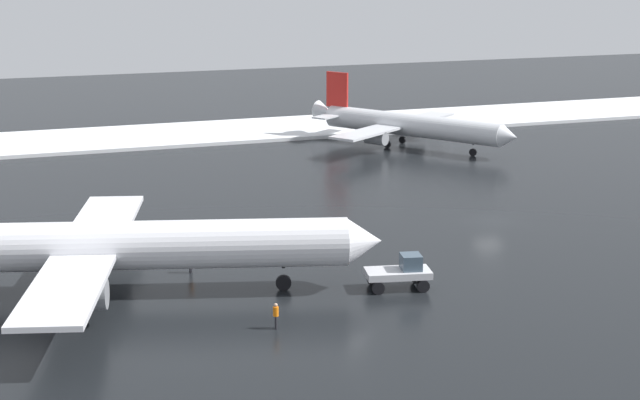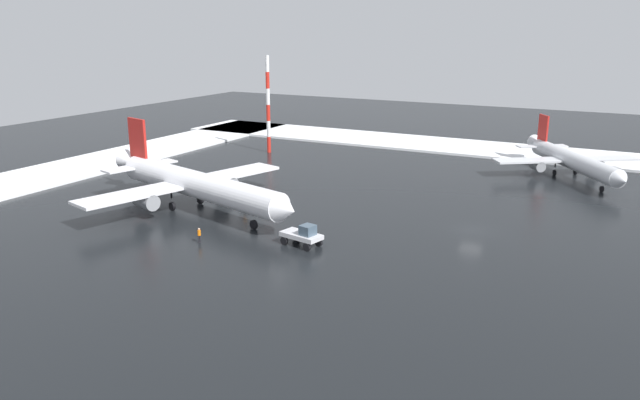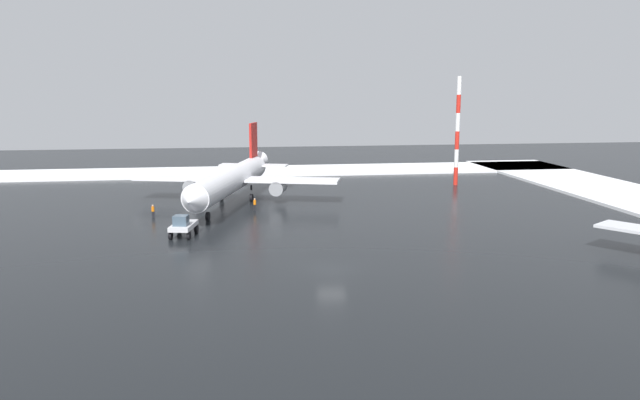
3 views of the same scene
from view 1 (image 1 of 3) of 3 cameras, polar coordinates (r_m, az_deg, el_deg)
name	(u,v)px [view 1 (image 1 of 3)]	position (r m, az deg, el deg)	size (l,w,h in m)	color
ground_plane	(490,221)	(88.68, 9.84, -1.19)	(240.00, 240.00, 0.00)	black
snow_bank_far	(311,127)	(133.46, -0.54, 4.29)	(152.00, 16.00, 0.44)	white
airplane_distant_tail	(118,246)	(69.32, -11.65, -2.61)	(35.28, 29.65, 10.65)	white
airplane_parked_portside	(407,125)	(120.37, 5.09, 4.39)	(21.34, 24.80, 8.47)	silver
pushback_tug	(401,271)	(69.84, 4.76, -4.15)	(4.94, 3.07, 2.50)	silver
ground_crew_by_nose_gear	(190,260)	(73.66, -7.55, -3.50)	(0.36, 0.36, 1.71)	black
ground_crew_near_tug	(276,314)	(62.55, -2.59, -6.66)	(0.36, 0.36, 1.71)	black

